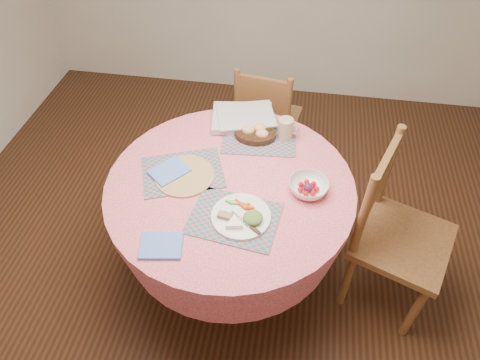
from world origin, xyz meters
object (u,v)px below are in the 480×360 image
object	(u,v)px
bread_bowl	(256,133)
chair_back	(266,119)
wicker_trivet	(185,176)
fruit_bowl	(308,187)
chair_right	(394,231)
dining_table	(231,209)
dinner_plate	(242,216)
latte_mug	(286,129)

from	to	relation	value
bread_bowl	chair_back	bearing A→B (deg)	89.38
chair_back	bread_bowl	distance (m)	0.64
wicker_trivet	bread_bowl	world-z (taller)	bread_bowl
wicker_trivet	chair_back	bearing A→B (deg)	70.91
chair_back	fruit_bowl	size ratio (longest dim) A/B	3.75
chair_right	wicker_trivet	distance (m)	1.10
dining_table	dinner_plate	size ratio (longest dim) A/B	4.54
wicker_trivet	chair_right	bearing A→B (deg)	-0.04
chair_back	wicker_trivet	world-z (taller)	chair_back
dining_table	wicker_trivet	xyz separation A→B (m)	(-0.23, 0.01, 0.20)
bread_bowl	latte_mug	size ratio (longest dim) A/B	1.93
dinner_plate	fruit_bowl	xyz separation A→B (m)	(0.29, 0.22, 0.01)
dining_table	chair_right	world-z (taller)	chair_right
dining_table	fruit_bowl	xyz separation A→B (m)	(0.38, 0.01, 0.22)
latte_mug	chair_right	bearing A→B (deg)	-32.14
bread_bowl	fruit_bowl	xyz separation A→B (m)	(0.31, -0.36, -0.00)
chair_back	chair_right	bearing A→B (deg)	138.89
dinner_plate	fruit_bowl	bearing A→B (deg)	37.96
fruit_bowl	chair_back	bearing A→B (deg)	108.14
wicker_trivet	dining_table	bearing A→B (deg)	-2.21
latte_mug	chair_back	bearing A→B (deg)	106.39
latte_mug	fruit_bowl	bearing A→B (deg)	-69.49
chair_right	bread_bowl	world-z (taller)	chair_right
chair_right	latte_mug	distance (m)	0.77
bread_bowl	dining_table	bearing A→B (deg)	-101.68
chair_back	fruit_bowl	xyz separation A→B (m)	(0.30, -0.91, 0.32)
wicker_trivet	fruit_bowl	xyz separation A→B (m)	(0.62, -0.00, 0.02)
dining_table	latte_mug	distance (m)	0.53
dinner_plate	latte_mug	xyz separation A→B (m)	(0.14, 0.61, 0.04)
dining_table	dinner_plate	bearing A→B (deg)	-66.08
chair_right	wicker_trivet	size ratio (longest dim) A/B	3.39
bread_bowl	fruit_bowl	distance (m)	0.47
wicker_trivet	dinner_plate	xyz separation A→B (m)	(0.33, -0.23, 0.02)
dining_table	chair_back	size ratio (longest dim) A/B	1.40
chair_back	latte_mug	world-z (taller)	chair_back
latte_mug	dining_table	bearing A→B (deg)	-121.49
dining_table	fruit_bowl	world-z (taller)	fruit_bowl
wicker_trivet	fruit_bowl	size ratio (longest dim) A/B	1.27
chair_back	fruit_bowl	distance (m)	1.01
dining_table	chair_back	xyz separation A→B (m)	(0.08, 0.92, -0.09)
chair_right	dining_table	bearing A→B (deg)	111.96
wicker_trivet	dinner_plate	world-z (taller)	dinner_plate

